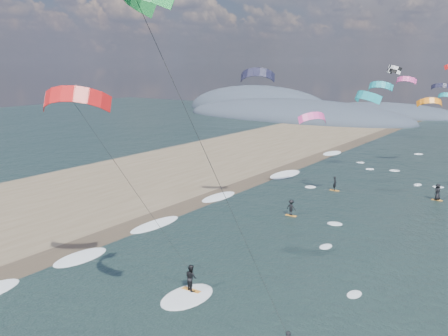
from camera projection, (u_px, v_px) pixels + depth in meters
The scene contains 9 objects.
ground at pixel (115, 332), 27.41m from camera, with size 260.00×260.00×0.00m, color black.
sand_strip at pixel (19, 213), 48.79m from camera, with size 26.00×240.00×0.00m, color brown.
wet_sand_strip at pixel (104, 237), 42.12m from camera, with size 3.00×240.00×0.00m, color #382D23.
coastal_hills at pixel (290, 114), 139.07m from camera, with size 80.00×41.00×15.00m.
kitesurfer_near_a at pixel (171, 86), 19.86m from camera, with size 7.61×9.12×18.24m.
kitesurfer_near_b at pixel (109, 161), 28.32m from camera, with size 7.17×8.97×13.90m.
far_kitesurfers at pixel (361, 196), 51.62m from camera, with size 11.73×14.66×1.82m.
bg_kite_field at pixel (403, 86), 69.36m from camera, with size 11.51×66.38×6.60m.
shoreline_surf at pixel (153, 225), 45.27m from camera, with size 2.40×79.40×0.11m.
Camera 1 is at (19.09, -17.06, 14.61)m, focal length 40.00 mm.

